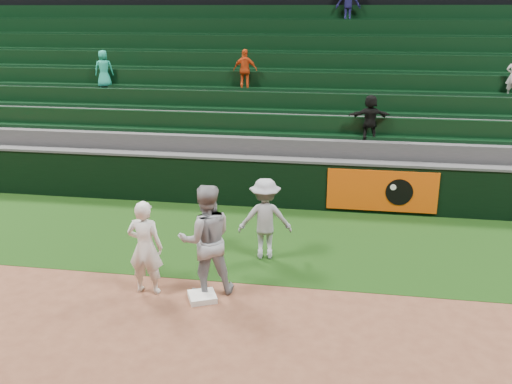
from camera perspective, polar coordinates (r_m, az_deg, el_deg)
ground at (r=9.76m, az=-4.61°, el=-11.32°), size 70.00×70.00×0.00m
foul_grass at (r=12.40m, az=-1.29°, el=-4.63°), size 36.00×4.20×0.01m
first_base at (r=9.95m, az=-5.40°, el=-10.39°), size 0.59×0.59×0.10m
first_baseman at (r=9.99m, az=-11.01°, el=-5.47°), size 0.62×0.41×1.69m
baserunner at (r=9.81m, az=-5.02°, el=-4.77°), size 1.16×1.04×1.97m
base_coach at (r=11.17m, az=0.91°, el=-2.69°), size 1.14×0.78×1.63m
field_wall at (r=14.22m, az=0.43°, el=1.06°), size 36.00×0.45×1.25m
stadium_seating at (r=17.62m, az=2.27°, el=7.92°), size 36.00×5.95×5.56m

